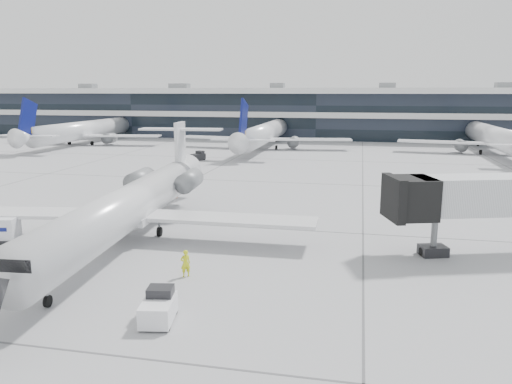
% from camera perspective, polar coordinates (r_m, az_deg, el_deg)
% --- Properties ---
extents(ground, '(220.00, 220.00, 0.00)m').
position_cam_1_polar(ground, '(39.50, -2.56, -3.97)').
color(ground, '#969699').
rests_on(ground, ground).
extents(terminal, '(170.00, 22.00, 10.00)m').
position_cam_1_polar(terminal, '(119.38, 7.33, 8.71)').
color(terminal, black).
rests_on(terminal, ground).
extents(bg_jet_left, '(32.00, 40.00, 9.60)m').
position_cam_1_polar(bg_jet_left, '(107.35, -18.84, 5.22)').
color(bg_jet_left, white).
rests_on(bg_jet_left, ground).
extents(bg_jet_center, '(32.00, 40.00, 9.60)m').
position_cam_1_polar(bg_jet_center, '(94.12, 1.03, 5.04)').
color(bg_jet_center, white).
rests_on(bg_jet_center, ground).
extents(bg_jet_right, '(32.00, 40.00, 9.60)m').
position_cam_1_polar(bg_jet_right, '(95.16, 25.48, 4.00)').
color(bg_jet_right, white).
rests_on(bg_jet_right, ground).
extents(regional_jet, '(26.47, 33.07, 7.63)m').
position_cam_1_polar(regional_jet, '(36.38, -14.17, -1.43)').
color(regional_jet, silver).
rests_on(regional_jet, ground).
extents(ramp_worker, '(0.70, 0.66, 1.60)m').
position_cam_1_polar(ramp_worker, '(29.19, -8.06, -8.07)').
color(ramp_worker, yellow).
rests_on(ramp_worker, ground).
extents(baggage_tug, '(1.77, 2.55, 1.49)m').
position_cam_1_polar(baggage_tug, '(24.11, -11.06, -12.83)').
color(baggage_tug, white).
rests_on(baggage_tug, ground).
extents(cargo_uld, '(2.42, 1.99, 1.75)m').
position_cam_1_polar(cargo_uld, '(39.47, -26.85, -3.92)').
color(cargo_uld, black).
rests_on(cargo_uld, ground).
extents(traffic_cone, '(0.46, 0.46, 0.63)m').
position_cam_1_polar(traffic_cone, '(50.66, -9.24, -0.32)').
color(traffic_cone, '#FF510D').
rests_on(traffic_cone, ground).
extents(far_tug, '(2.09, 2.58, 1.43)m').
position_cam_1_polar(far_tug, '(77.83, -6.61, 4.09)').
color(far_tug, black).
rests_on(far_tug, ground).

